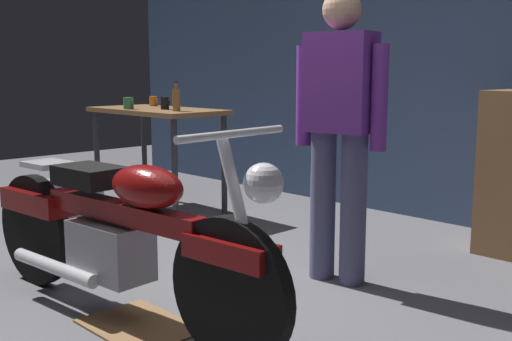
# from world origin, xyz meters

# --- Properties ---
(ground_plane) EXTENTS (12.00, 12.00, 0.00)m
(ground_plane) POSITION_xyz_m (0.00, 0.00, 0.00)
(ground_plane) COLOR slate
(back_wall) EXTENTS (8.00, 0.12, 3.10)m
(back_wall) POSITION_xyz_m (0.00, 2.80, 1.55)
(back_wall) COLOR #384C70
(back_wall) RESTS_ON ground_plane
(workbench) EXTENTS (1.30, 0.64, 0.90)m
(workbench) POSITION_xyz_m (-1.95, 1.37, 0.79)
(workbench) COLOR brown
(workbench) RESTS_ON ground_plane
(motorcycle) EXTENTS (2.19, 0.60, 1.00)m
(motorcycle) POSITION_xyz_m (-0.06, -0.22, 0.45)
(motorcycle) COLOR black
(motorcycle) RESTS_ON ground_plane
(person_standing) EXTENTS (0.56, 0.28, 1.67)m
(person_standing) POSITION_xyz_m (0.35, 1.00, 0.93)
(person_standing) COLOR #51537B
(person_standing) RESTS_ON ground_plane
(drip_tray) EXTENTS (0.56, 0.40, 0.01)m
(drip_tray) POSITION_xyz_m (0.11, -0.22, 0.01)
(drip_tray) COLOR olive
(drip_tray) RESTS_ON ground_plane
(storage_bin) EXTENTS (0.44, 0.32, 0.34)m
(storage_bin) POSITION_xyz_m (-2.10, 0.62, 0.17)
(storage_bin) COLOR gray
(storage_bin) RESTS_ON ground_plane
(mug_green_speckled) EXTENTS (0.12, 0.09, 0.10)m
(mug_green_speckled) POSITION_xyz_m (-2.05, 1.16, 0.95)
(mug_green_speckled) COLOR #3D7F4C
(mug_green_speckled) RESTS_ON workbench
(mug_orange_travel) EXTENTS (0.10, 0.07, 0.09)m
(mug_orange_travel) POSITION_xyz_m (-2.29, 1.58, 0.94)
(mug_orange_travel) COLOR orange
(mug_orange_travel) RESTS_ON workbench
(mug_black_matte) EXTENTS (0.11, 0.07, 0.11)m
(mug_black_matte) POSITION_xyz_m (-1.78, 1.35, 0.95)
(mug_black_matte) COLOR black
(mug_black_matte) RESTS_ON workbench
(bottle) EXTENTS (0.06, 0.06, 0.24)m
(bottle) POSITION_xyz_m (-1.54, 1.28, 1.00)
(bottle) COLOR olive
(bottle) RESTS_ON workbench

